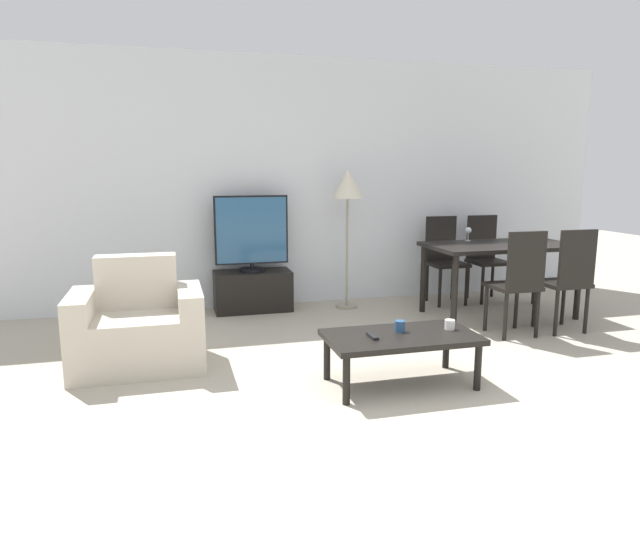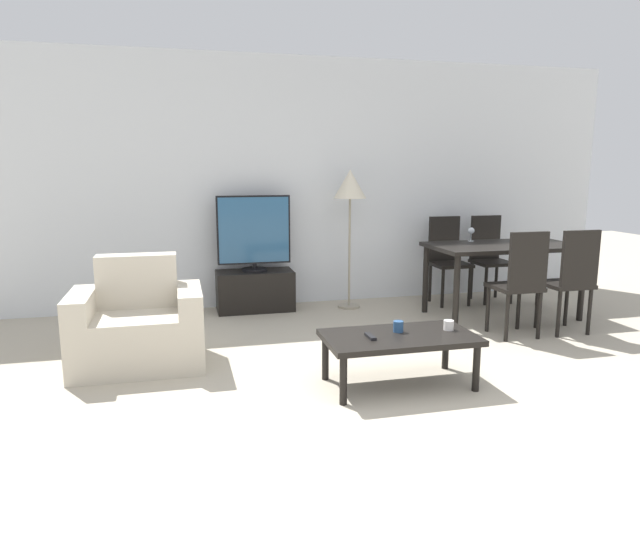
{
  "view_description": "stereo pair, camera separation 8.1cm",
  "coord_description": "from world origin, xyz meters",
  "px_view_note": "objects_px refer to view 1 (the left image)",
  "views": [
    {
      "loc": [
        -1.37,
        -2.73,
        1.52
      ],
      "look_at": [
        -0.17,
        1.74,
        0.65
      ],
      "focal_mm": 32.0,
      "sensor_mm": 36.0,
      "label": 1
    },
    {
      "loc": [
        -1.29,
        -2.75,
        1.52
      ],
      "look_at": [
        -0.17,
        1.74,
        0.65
      ],
      "focal_mm": 32.0,
      "sensor_mm": 36.0,
      "label": 2
    }
  ],
  "objects_px": {
    "dining_chair_far_left": "(444,255)",
    "tv": "(251,233)",
    "coffee_table": "(401,340)",
    "tv_stand": "(253,291)",
    "cup_colored_far": "(450,325)",
    "dining_table": "(500,252)",
    "remote_primary": "(372,336)",
    "wine_glass_left": "(468,231)",
    "dining_chair_near": "(519,279)",
    "dining_chair_near_right": "(568,276)",
    "dining_chair_far": "(485,254)",
    "armchair": "(138,328)",
    "cup_white_near": "(400,326)",
    "floor_lamp": "(348,190)"
  },
  "relations": [
    {
      "from": "dining_chair_far_left",
      "to": "tv",
      "type": "bearing_deg",
      "value": 176.09
    },
    {
      "from": "coffee_table",
      "to": "dining_chair_far_left",
      "type": "xyz_separation_m",
      "value": [
        1.47,
        2.25,
        0.21
      ]
    },
    {
      "from": "tv_stand",
      "to": "cup_colored_far",
      "type": "distance_m",
      "value": 2.62
    },
    {
      "from": "tv_stand",
      "to": "dining_table",
      "type": "distance_m",
      "value": 2.62
    },
    {
      "from": "cup_colored_far",
      "to": "remote_primary",
      "type": "bearing_deg",
      "value": -175.58
    },
    {
      "from": "wine_glass_left",
      "to": "dining_chair_near",
      "type": "bearing_deg",
      "value": -93.16
    },
    {
      "from": "dining_chair_far_left",
      "to": "remote_primary",
      "type": "bearing_deg",
      "value": -126.74
    },
    {
      "from": "tv",
      "to": "dining_chair_near_right",
      "type": "bearing_deg",
      "value": -30.47
    },
    {
      "from": "dining_table",
      "to": "dining_chair_far",
      "type": "xyz_separation_m",
      "value": [
        0.26,
        0.72,
        -0.13
      ]
    },
    {
      "from": "armchair",
      "to": "dining_chair_near_right",
      "type": "xyz_separation_m",
      "value": [
        3.81,
        -0.08,
        0.24
      ]
    },
    {
      "from": "tv_stand",
      "to": "cup_white_near",
      "type": "bearing_deg",
      "value": -73.01
    },
    {
      "from": "dining_table",
      "to": "dining_chair_far",
      "type": "distance_m",
      "value": 0.78
    },
    {
      "from": "armchair",
      "to": "tv_stand",
      "type": "bearing_deg",
      "value": 53.72
    },
    {
      "from": "cup_colored_far",
      "to": "floor_lamp",
      "type": "bearing_deg",
      "value": 91.62
    },
    {
      "from": "coffee_table",
      "to": "floor_lamp",
      "type": "bearing_deg",
      "value": 81.91
    },
    {
      "from": "armchair",
      "to": "remote_primary",
      "type": "relative_size",
      "value": 6.52
    },
    {
      "from": "floor_lamp",
      "to": "cup_white_near",
      "type": "xyz_separation_m",
      "value": [
        -0.31,
        -2.21,
        -0.88
      ]
    },
    {
      "from": "dining_table",
      "to": "cup_white_near",
      "type": "distance_m",
      "value": 2.27
    },
    {
      "from": "tv_stand",
      "to": "tv",
      "type": "relative_size",
      "value": 1.02
    },
    {
      "from": "coffee_table",
      "to": "dining_chair_near_right",
      "type": "distance_m",
      "value": 2.17
    },
    {
      "from": "tv_stand",
      "to": "dining_chair_far",
      "type": "height_order",
      "value": "dining_chair_far"
    },
    {
      "from": "cup_white_near",
      "to": "wine_glass_left",
      "type": "height_order",
      "value": "wine_glass_left"
    },
    {
      "from": "tv_stand",
      "to": "wine_glass_left",
      "type": "bearing_deg",
      "value": -14.27
    },
    {
      "from": "dining_table",
      "to": "remote_primary",
      "type": "relative_size",
      "value": 9.98
    },
    {
      "from": "tv_stand",
      "to": "coffee_table",
      "type": "height_order",
      "value": "tv_stand"
    },
    {
      "from": "dining_chair_near",
      "to": "remote_primary",
      "type": "bearing_deg",
      "value": -153.8
    },
    {
      "from": "tv_stand",
      "to": "dining_chair_near",
      "type": "height_order",
      "value": "dining_chair_near"
    },
    {
      "from": "tv",
      "to": "wine_glass_left",
      "type": "bearing_deg",
      "value": -14.2
    },
    {
      "from": "cup_white_near",
      "to": "remote_primary",
      "type": "bearing_deg",
      "value": -160.03
    },
    {
      "from": "dining_table",
      "to": "cup_colored_far",
      "type": "height_order",
      "value": "dining_table"
    },
    {
      "from": "coffee_table",
      "to": "cup_colored_far",
      "type": "relative_size",
      "value": 14.68
    },
    {
      "from": "floor_lamp",
      "to": "tv_stand",
      "type": "bearing_deg",
      "value": 173.09
    },
    {
      "from": "dining_table",
      "to": "tv",
      "type": "bearing_deg",
      "value": 160.38
    },
    {
      "from": "remote_primary",
      "to": "cup_colored_far",
      "type": "xyz_separation_m",
      "value": [
        0.61,
        0.05,
        0.03
      ]
    },
    {
      "from": "armchair",
      "to": "floor_lamp",
      "type": "relative_size",
      "value": 0.65
    },
    {
      "from": "tv",
      "to": "dining_chair_near",
      "type": "xyz_separation_m",
      "value": [
        2.17,
        -1.59,
        -0.3
      ]
    },
    {
      "from": "dining_chair_near",
      "to": "cup_colored_far",
      "type": "bearing_deg",
      "value": -144.06
    },
    {
      "from": "tv",
      "to": "dining_chair_near",
      "type": "bearing_deg",
      "value": -36.15
    },
    {
      "from": "dining_chair_far_left",
      "to": "dining_chair_near_right",
      "type": "bearing_deg",
      "value": -69.96
    },
    {
      "from": "dining_chair_far",
      "to": "floor_lamp",
      "type": "relative_size",
      "value": 0.65
    },
    {
      "from": "remote_primary",
      "to": "wine_glass_left",
      "type": "bearing_deg",
      "value": 46.66
    },
    {
      "from": "wine_glass_left",
      "to": "dining_chair_far_left",
      "type": "bearing_deg",
      "value": 97.74
    },
    {
      "from": "armchair",
      "to": "remote_primary",
      "type": "xyz_separation_m",
      "value": [
        1.59,
        -0.91,
        0.08
      ]
    },
    {
      "from": "dining_table",
      "to": "dining_chair_far_left",
      "type": "xyz_separation_m",
      "value": [
        -0.26,
        0.72,
        -0.13
      ]
    },
    {
      "from": "floor_lamp",
      "to": "dining_table",
      "type": "bearing_deg",
      "value": -27.85
    },
    {
      "from": "dining_table",
      "to": "wine_glass_left",
      "type": "distance_m",
      "value": 0.41
    },
    {
      "from": "tv",
      "to": "cup_colored_far",
      "type": "xyz_separation_m",
      "value": [
        1.08,
        -2.37,
        -0.43
      ]
    },
    {
      "from": "cup_white_near",
      "to": "wine_glass_left",
      "type": "relative_size",
      "value": 0.54
    },
    {
      "from": "tv",
      "to": "floor_lamp",
      "type": "xyz_separation_m",
      "value": [
        1.02,
        -0.12,
        0.45
      ]
    },
    {
      "from": "cup_white_near",
      "to": "tv",
      "type": "bearing_deg",
      "value": 107.01
    }
  ]
}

